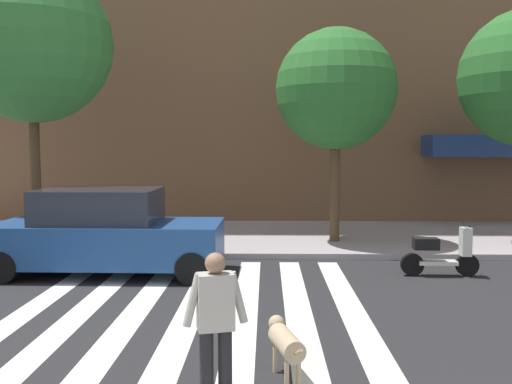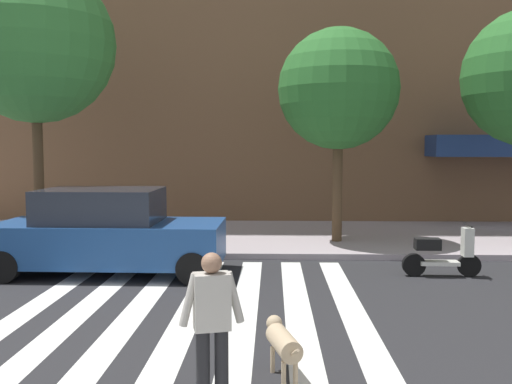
# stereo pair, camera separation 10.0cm
# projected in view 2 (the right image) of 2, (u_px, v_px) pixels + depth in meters

# --- Properties ---
(ground_plane) EXTENTS (160.00, 160.00, 0.00)m
(ground_plane) POSITION_uv_depth(u_px,v_px,m) (91.00, 362.00, 7.20)
(ground_plane) COLOR #232326
(sidewalk_far) EXTENTS (80.00, 6.00, 0.15)m
(sidewalk_far) POSITION_uv_depth(u_px,v_px,m) (194.00, 236.00, 16.67)
(sidewalk_far) COLOR #9D9095
(sidewalk_far) RESTS_ON ground_plane
(crosswalk_stripes) EXTENTS (5.85, 12.43, 0.01)m
(crosswalk_stripes) POSITION_uv_depth(u_px,v_px,m) (165.00, 362.00, 7.17)
(crosswalk_stripes) COLOR silver
(crosswalk_stripes) RESTS_ON ground_plane
(parked_car_behind_first) EXTENTS (4.82, 2.08, 1.84)m
(parked_car_behind_first) POSITION_uv_depth(u_px,v_px,m) (108.00, 233.00, 12.09)
(parked_car_behind_first) COLOR navy
(parked_car_behind_first) RESTS_ON ground_plane
(parked_scooter) EXTENTS (1.63, 0.50, 1.11)m
(parked_scooter) POSITION_uv_depth(u_px,v_px,m) (442.00, 254.00, 11.86)
(parked_scooter) COLOR black
(parked_scooter) RESTS_ON ground_plane
(street_tree_nearest) EXTENTS (4.15, 4.15, 7.33)m
(street_tree_nearest) POSITION_uv_depth(u_px,v_px,m) (35.00, 44.00, 14.62)
(street_tree_nearest) COLOR #4C3823
(street_tree_nearest) RESTS_ON sidewalk_far
(street_tree_middle) EXTENTS (3.25, 3.25, 5.75)m
(street_tree_middle) POSITION_uv_depth(u_px,v_px,m) (338.00, 90.00, 15.13)
(street_tree_middle) COLOR #4C3823
(street_tree_middle) RESTS_ON sidewalk_far
(pedestrian_dog_walker) EXTENTS (0.70, 0.33, 1.64)m
(pedestrian_dog_walker) POSITION_uv_depth(u_px,v_px,m) (212.00, 319.00, 5.95)
(pedestrian_dog_walker) COLOR black
(pedestrian_dog_walker) RESTS_ON ground_plane
(dog_on_leash) EXTENTS (0.45, 1.10, 0.65)m
(dog_on_leash) POSITION_uv_depth(u_px,v_px,m) (282.00, 342.00, 6.66)
(dog_on_leash) COLOR tan
(dog_on_leash) RESTS_ON ground_plane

